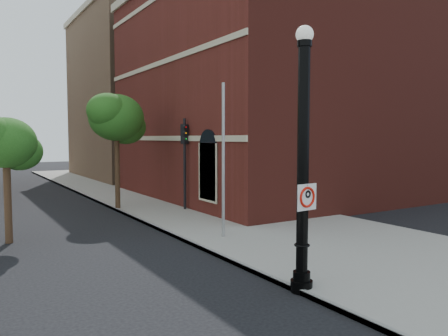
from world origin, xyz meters
TOP-DOWN VIEW (x-y plane):
  - ground at (0.00, 0.00)m, footprint 120.00×120.00m
  - sidewalk_right at (6.00, 10.00)m, footprint 8.00×60.00m
  - curb_edge at (2.05, 10.00)m, footprint 0.10×60.00m
  - brick_wall_building at (16.00, 14.00)m, footprint 22.30×16.30m
  - bg_building_tan_b at (16.00, 30.00)m, footprint 22.00×14.00m
  - lamppost at (2.19, -0.24)m, footprint 0.51×0.51m
  - no_parking_sign at (2.18, -0.39)m, footprint 0.60×0.10m
  - traffic_signal_right at (4.80, 10.96)m, footprint 0.34×0.39m
  - utility_pole at (3.33, 5.06)m, footprint 0.11×0.11m
  - street_tree_a at (-3.01, 8.47)m, footprint 2.34×2.11m
  - street_tree_c at (2.20, 13.02)m, footprint 3.11×2.82m

SIDE VIEW (x-z plane):
  - ground at x=0.00m, z-range 0.00..0.00m
  - sidewalk_right at x=6.00m, z-range 0.00..0.12m
  - curb_edge at x=2.05m, z-range 0.00..0.14m
  - no_parking_sign at x=2.18m, z-range 1.92..2.51m
  - utility_pole at x=3.33m, z-range 0.00..5.39m
  - lamppost at x=2.19m, z-range -0.23..5.78m
  - traffic_signal_right at x=4.80m, z-range 0.77..5.22m
  - street_tree_a at x=-3.01m, z-range 1.21..5.42m
  - street_tree_c at x=2.20m, z-range 1.62..7.24m
  - brick_wall_building at x=16.00m, z-range 0.01..12.51m
  - bg_building_tan_b at x=16.00m, z-range 0.00..14.00m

